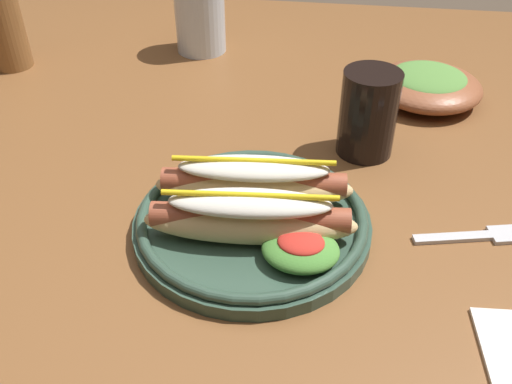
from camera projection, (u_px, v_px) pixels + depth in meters
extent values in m
cube|color=brown|center=(221.00, 143.00, 0.79)|extent=(1.29, 1.09, 0.04)
cylinder|color=brown|center=(46.00, 154.00, 1.44)|extent=(0.06, 0.06, 0.70)
cylinder|color=brown|center=(498.00, 191.00, 1.31)|extent=(0.06, 0.06, 0.70)
cylinder|color=#334C3D|center=(252.00, 225.00, 0.61)|extent=(0.26, 0.26, 0.02)
torus|color=#334C3D|center=(252.00, 216.00, 0.61)|extent=(0.25, 0.25, 0.01)
ellipsoid|color=tan|center=(250.00, 223.00, 0.57)|extent=(0.22, 0.07, 0.04)
cylinder|color=#9E4C33|center=(250.00, 217.00, 0.57)|extent=(0.20, 0.04, 0.03)
ellipsoid|color=silver|center=(250.00, 203.00, 0.56)|extent=(0.17, 0.06, 0.02)
cylinder|color=yellow|center=(250.00, 195.00, 0.55)|extent=(0.17, 0.02, 0.01)
ellipsoid|color=tan|center=(254.00, 188.00, 0.62)|extent=(0.22, 0.07, 0.04)
cylinder|color=#9E4C33|center=(254.00, 182.00, 0.62)|extent=(0.20, 0.04, 0.03)
ellipsoid|color=silver|center=(254.00, 168.00, 0.60)|extent=(0.17, 0.06, 0.02)
cylinder|color=yellow|center=(254.00, 161.00, 0.60)|extent=(0.17, 0.02, 0.01)
ellipsoid|color=#4C8C38|center=(301.00, 250.00, 0.55)|extent=(0.08, 0.07, 0.02)
ellipsoid|color=red|center=(301.00, 242.00, 0.55)|extent=(0.05, 0.04, 0.01)
cube|color=silver|center=(452.00, 238.00, 0.60)|extent=(0.09, 0.03, 0.00)
cube|color=silver|center=(506.00, 235.00, 0.61)|extent=(0.04, 0.03, 0.00)
cylinder|color=black|center=(368.00, 113.00, 0.71)|extent=(0.07, 0.07, 0.11)
cylinder|color=silver|center=(200.00, 13.00, 0.96)|extent=(0.09, 0.09, 0.13)
cylinder|color=brown|center=(2.00, 23.00, 0.91)|extent=(0.07, 0.07, 0.15)
ellipsoid|color=brown|center=(427.00, 86.00, 0.84)|extent=(0.16, 0.16, 0.04)
ellipsoid|color=#56893D|center=(429.00, 77.00, 0.83)|extent=(0.11, 0.11, 0.02)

